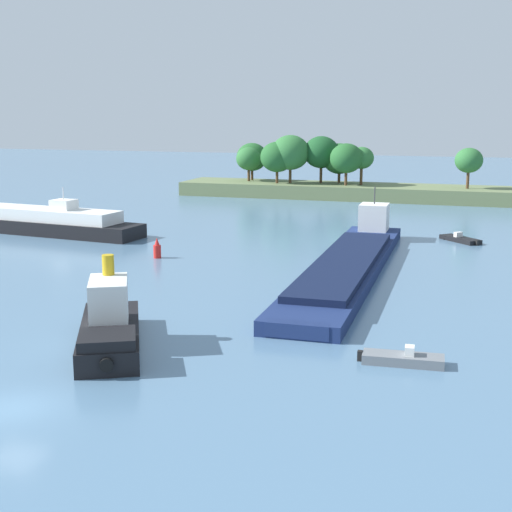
# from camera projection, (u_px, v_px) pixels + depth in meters

# --- Properties ---
(ground_plane) EXTENTS (400.00, 400.00, 0.00)m
(ground_plane) POSITION_uv_depth(u_px,v_px,m) (13.00, 408.00, 32.94)
(ground_plane) COLOR slate
(treeline_island) EXTENTS (51.96, 10.13, 9.73)m
(treeline_island) POSITION_uv_depth(u_px,v_px,m) (328.00, 174.00, 113.54)
(treeline_island) COLOR #66754C
(treeline_island) RESTS_ON ground
(small_motorboat) EXTENTS (4.64, 1.66, 1.03)m
(small_motorboat) POSITION_uv_depth(u_px,v_px,m) (403.00, 359.00, 38.65)
(small_motorboat) COLOR slate
(small_motorboat) RESTS_ON ground
(cargo_barge) EXTENTS (6.12, 38.19, 5.59)m
(cargo_barge) POSITION_uv_depth(u_px,v_px,m) (350.00, 261.00, 61.35)
(cargo_barge) COLOR navy
(cargo_barge) RESTS_ON ground
(tugboat) EXTENTS (7.66, 10.75, 5.10)m
(tugboat) POSITION_uv_depth(u_px,v_px,m) (109.00, 326.00, 41.19)
(tugboat) COLOR black
(tugboat) RESTS_ON ground
(white_riverboat) EXTENTS (24.58, 7.33, 5.31)m
(white_riverboat) POSITION_uv_depth(u_px,v_px,m) (42.00, 221.00, 80.18)
(white_riverboat) COLOR black
(white_riverboat) RESTS_ON ground
(fishing_skiff) EXTENTS (4.45, 4.59, 0.95)m
(fishing_skiff) POSITION_uv_depth(u_px,v_px,m) (460.00, 239.00, 75.16)
(fishing_skiff) COLOR black
(fishing_skiff) RESTS_ON ground
(channel_buoy_red) EXTENTS (0.70, 0.70, 1.90)m
(channel_buoy_red) POSITION_uv_depth(u_px,v_px,m) (157.00, 249.00, 66.64)
(channel_buoy_red) COLOR red
(channel_buoy_red) RESTS_ON ground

